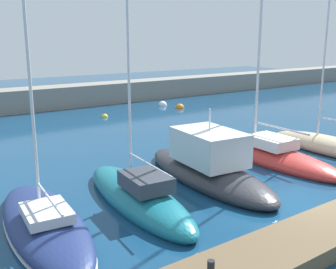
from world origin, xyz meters
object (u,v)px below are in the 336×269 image
Objects in this scene: mooring_buoy_yellow at (105,117)px; sailboat_red_fourth at (265,153)px; sailboat_navy_nearest at (44,223)px; motorboat_charcoal_third at (207,166)px; mooring_buoy_orange at (180,108)px; sailboat_sand_fifth at (329,146)px; dock_bollard at (211,268)px; mooring_buoy_white at (163,105)px; sailboat_teal_second at (138,195)px.

sailboat_red_fourth is at bearing -83.75° from mooring_buoy_yellow.
sailboat_navy_nearest is 1.39× the size of motorboat_charcoal_third.
mooring_buoy_orange is (19.51, 17.60, -0.28)m from sailboat_navy_nearest.
sailboat_sand_fifth is 16.45m from dock_bollard.
sailboat_red_fourth is 1.07× the size of sailboat_sand_fifth.
motorboat_charcoal_third is 9.27m from sailboat_sand_fifth.
mooring_buoy_orange is at bearing -79.01° from mooring_buoy_white.
sailboat_sand_fifth is at bearing -84.55° from sailboat_teal_second.
sailboat_teal_second is at bearing 100.59° from sailboat_red_fourth.
dock_bollard is at bearing -125.74° from mooring_buoy_orange.
sailboat_navy_nearest is at bearing 96.69° from sailboat_teal_second.
mooring_buoy_orange is (0.45, -2.30, 0.00)m from mooring_buoy_white.
mooring_buoy_yellow is at bearing -164.46° from mooring_buoy_white.
sailboat_red_fourth is 32.62× the size of mooring_buoy_yellow.
mooring_buoy_orange is at bearing -18.34° from sailboat_red_fourth.
sailboat_red_fourth is 21.07× the size of mooring_buoy_white.
sailboat_teal_second reaches higher than sailboat_sand_fifth.
sailboat_navy_nearest is 8.29m from motorboat_charcoal_third.
sailboat_teal_second is 31.80× the size of mooring_buoy_yellow.
sailboat_red_fourth is at bearing 74.57° from sailboat_sand_fifth.
sailboat_red_fourth is 42.96× the size of dock_bollard.
sailboat_teal_second is 1.04× the size of sailboat_sand_fifth.
motorboat_charcoal_third reaches higher than mooring_buoy_yellow.
motorboat_charcoal_third is 20.33m from mooring_buoy_orange.
sailboat_teal_second reaches higher than dock_bollard.
motorboat_charcoal_third is (4.29, 0.58, 0.30)m from sailboat_teal_second.
sailboat_red_fourth is (13.24, 1.37, 0.06)m from sailboat_navy_nearest.
mooring_buoy_orange is at bearing -36.18° from sailboat_teal_second.
sailboat_teal_second is 9.37m from sailboat_red_fourth.
sailboat_red_fourth reaches higher than sailboat_teal_second.
mooring_buoy_yellow is at bearing -27.02° from sailboat_navy_nearest.
sailboat_red_fourth is (4.99, 0.69, -0.33)m from motorboat_charcoal_third.
sailboat_navy_nearest is 23.02× the size of mooring_buoy_yellow.
mooring_buoy_white is 2.34m from mooring_buoy_orange.
motorboat_charcoal_third is at bearing -100.57° from mooring_buoy_yellow.
mooring_buoy_white is at bearing -3.30° from sailboat_sand_fifth.
sailboat_navy_nearest is 27.55m from mooring_buoy_white.
sailboat_teal_second is at bearing -82.98° from sailboat_navy_nearest.
sailboat_red_fourth is 21.86× the size of mooring_buoy_orange.
motorboat_charcoal_third is 16.55× the size of mooring_buoy_yellow.
sailboat_teal_second reaches higher than mooring_buoy_white.
sailboat_sand_fifth is at bearing -103.89° from sailboat_red_fourth.
sailboat_navy_nearest reaches higher than dock_bollard.
sailboat_navy_nearest is at bearing 98.64° from sailboat_red_fourth.
sailboat_sand_fifth is (4.25, -1.27, 0.01)m from sailboat_red_fourth.
sailboat_red_fourth reaches higher than sailboat_navy_nearest.
sailboat_sand_fifth is at bearing -96.54° from mooring_buoy_orange.
mooring_buoy_orange is (2.01, 17.50, -0.35)m from sailboat_sand_fifth.
sailboat_teal_second is 21.32× the size of mooring_buoy_orange.
motorboat_charcoal_third is at bearing -119.33° from mooring_buoy_white.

